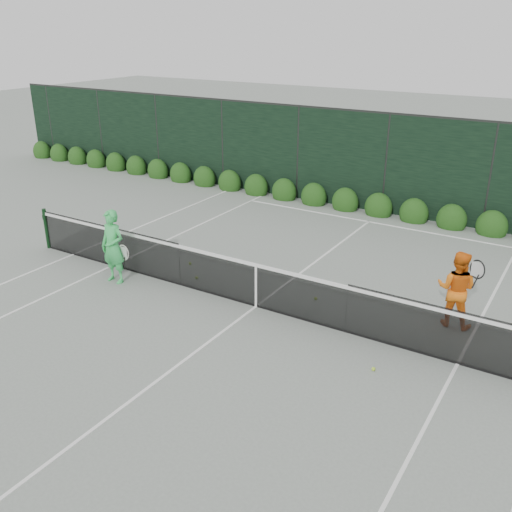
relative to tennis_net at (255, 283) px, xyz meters
The scene contains 8 objects.
ground 0.53m from the tennis_net, ahead, with size 80.00×80.00×0.00m, color gray.
tennis_net is the anchor object (origin of this frame).
player_woman 3.44m from the tennis_net, 169.92° to the right, with size 0.66×0.41×1.69m.
player_man 3.94m from the tennis_net, 20.47° to the left, with size 0.87×0.58×1.54m.
court_lines 0.53m from the tennis_net, ahead, with size 11.03×23.83×0.01m.
windscreen_fence 2.88m from the tennis_net, 89.49° to the right, with size 32.00×21.07×3.06m.
hedge_row 7.16m from the tennis_net, 89.80° to the left, with size 31.66×0.65×0.94m.
tennis_balls 0.63m from the tennis_net, 108.36° to the left, with size 5.55×2.07×0.07m.
Camera 1 is at (5.55, -9.02, 5.51)m, focal length 40.00 mm.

